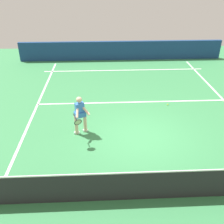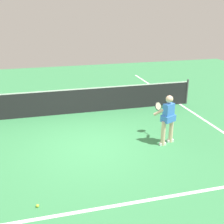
# 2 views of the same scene
# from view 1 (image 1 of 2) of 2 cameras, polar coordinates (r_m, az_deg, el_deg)

# --- Properties ---
(ground_plane) EXTENTS (25.67, 25.67, 0.00)m
(ground_plane) POSITION_cam_1_polar(r_m,az_deg,el_deg) (9.90, 6.50, -5.47)
(ground_plane) COLOR #38844C
(court_back_wall) EXTENTS (14.03, 0.24, 1.29)m
(court_back_wall) POSITION_cam_1_polar(r_m,az_deg,el_deg) (18.33, 2.07, 13.56)
(court_back_wall) COLOR navy
(court_back_wall) RESTS_ON ground
(baseline_marking) EXTENTS (10.03, 0.10, 0.01)m
(baseline_marking) POSITION_cam_1_polar(r_m,az_deg,el_deg) (16.44, 2.66, 9.32)
(baseline_marking) COLOR white
(baseline_marking) RESTS_ON ground
(service_line_marking) EXTENTS (9.03, 0.10, 0.01)m
(service_line_marking) POSITION_cam_1_polar(r_m,az_deg,el_deg) (12.37, 4.51, 2.22)
(service_line_marking) COLOR white
(service_line_marking) RESTS_ON ground
(sideline_right_marking) EXTENTS (0.10, 17.74, 0.01)m
(sideline_right_marking) POSITION_cam_1_polar(r_m,az_deg,el_deg) (10.23, -19.49, -5.88)
(sideline_right_marking) COLOR white
(sideline_right_marking) RESTS_ON ground
(court_net) EXTENTS (9.71, 0.08, 1.08)m
(court_net) POSITION_cam_1_polar(r_m,az_deg,el_deg) (7.30, 10.38, -15.76)
(court_net) COLOR #4C4C51
(court_net) RESTS_ON ground
(tennis_player) EXTENTS (0.67, 1.12, 1.55)m
(tennis_player) POSITION_cam_1_polar(r_m,az_deg,el_deg) (9.67, -7.14, -0.48)
(tennis_player) COLOR beige
(tennis_player) RESTS_ON ground
(tennis_ball_near) EXTENTS (0.07, 0.07, 0.07)m
(tennis_ball_near) POSITION_cam_1_polar(r_m,az_deg,el_deg) (12.33, 12.33, 1.65)
(tennis_ball_near) COLOR #D1E533
(tennis_ball_near) RESTS_ON ground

